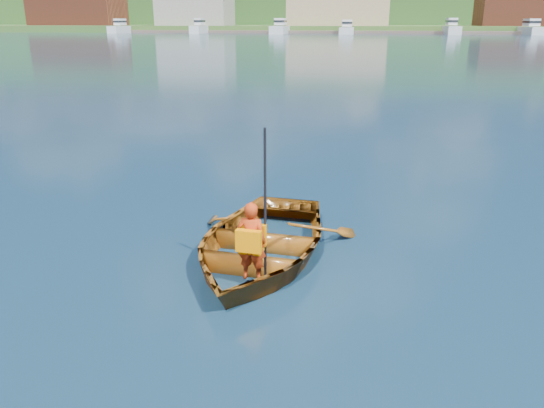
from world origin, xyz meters
name	(u,v)px	position (x,y,z in m)	size (l,w,h in m)	color
ground	(235,237)	(0.00, 0.00, 0.00)	(600.00, 600.00, 0.00)	#0F2940
rowboat	(260,242)	(0.55, -0.71, 0.24)	(3.07, 4.04, 0.78)	brown
child_paddler	(252,240)	(0.61, -1.62, 0.66)	(0.42, 0.36, 2.05)	#BB320F
shoreline	(357,4)	(0.00, 236.61, 10.32)	(400.00, 140.00, 22.00)	#355C2A
dock	(394,32)	(11.18, 148.00, 0.40)	(160.05, 8.87, 0.80)	brown
waterfront_buildings	(329,6)	(-7.74, 165.00, 7.74)	(202.00, 16.00, 14.00)	maroon
marina_yachts	(378,29)	(6.63, 143.32, 1.42)	(138.99, 13.69, 4.37)	silver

